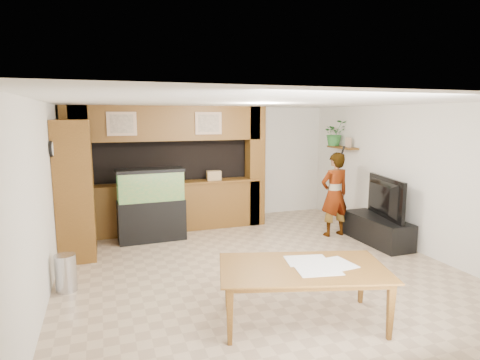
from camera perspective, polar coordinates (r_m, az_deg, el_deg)
name	(u,v)px	position (r m, az deg, el deg)	size (l,w,h in m)	color
floor	(255,266)	(6.62, 2.10, -12.15)	(6.50, 6.50, 0.00)	tan
ceiling	(256,102)	(6.17, 2.24, 10.97)	(6.50, 6.50, 0.00)	white
wall_back	(204,164)	(9.34, -5.10, 2.31)	(6.00, 6.00, 0.00)	silver
wall_left	(44,200)	(5.90, -26.15, -2.58)	(6.50, 6.50, 0.00)	silver
wall_right	(410,177)	(7.86, 23.00, 0.34)	(6.50, 6.50, 0.00)	silver
partition	(167,168)	(8.55, -10.28, 1.66)	(4.20, 0.99, 2.60)	brown
wall_clock	(51,149)	(6.80, -25.23, 4.03)	(0.05, 0.25, 0.25)	black
wall_shelf	(342,148)	(9.26, 14.36, 4.49)	(0.25, 0.90, 0.04)	brown
pantry_cabinet	(75,189)	(7.34, -22.41, -1.25)	(0.58, 0.96, 2.34)	brown
trash_can	(66,273)	(6.15, -23.53, -12.03)	(0.28, 0.28, 0.52)	#B2B2B7
aquarium	(151,206)	(7.93, -12.52, -3.58)	(1.27, 0.48, 1.41)	black
tv_stand	(377,230)	(8.13, 18.92, -6.74)	(0.55, 1.49, 0.50)	black
television	(379,198)	(7.99, 19.15, -2.37)	(1.33, 0.17, 0.77)	black
photo_frame	(348,143)	(9.07, 15.16, 5.16)	(0.03, 0.16, 0.21)	tan
potted_plant	(335,133)	(9.46, 13.33, 6.51)	(0.52, 0.45, 0.58)	#2B6C2D
person	(334,194)	(8.24, 13.29, -2.01)	(0.62, 0.40, 1.69)	tan
microphone	(343,150)	(8.01, 14.44, 4.12)	(0.04, 0.04, 0.17)	black
dining_table	(303,296)	(4.89, 8.95, -15.96)	(1.92, 1.07, 0.67)	brown
newspaper_a	(329,265)	(4.89, 12.60, -11.74)	(0.57, 0.41, 0.01)	silver
newspaper_b	(319,270)	(4.71, 11.11, -12.49)	(0.49, 0.35, 0.01)	silver
newspaper_c	(307,260)	(4.98, 9.50, -11.22)	(0.50, 0.36, 0.01)	silver
counter_box	(214,175)	(8.59, -3.75, 0.65)	(0.30, 0.20, 0.20)	#A08057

